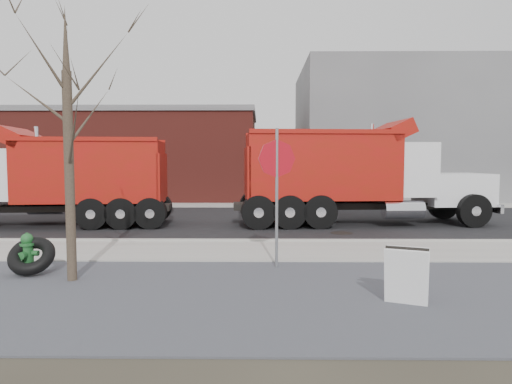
{
  "coord_description": "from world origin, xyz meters",
  "views": [
    {
      "loc": [
        0.43,
        -11.2,
        2.34
      ],
      "look_at": [
        0.29,
        2.19,
        1.4
      ],
      "focal_mm": 32.0,
      "sensor_mm": 36.0,
      "label": 1
    }
  ],
  "objects_px": {
    "fire_hydrant": "(27,255)",
    "dump_truck_red_b": "(64,177)",
    "sandwich_board": "(406,275)",
    "truck_tire": "(32,256)",
    "dump_truck_red_a": "(353,173)",
    "stop_sign": "(277,174)"
  },
  "relations": [
    {
      "from": "fire_hydrant",
      "to": "dump_truck_red_b",
      "type": "xyz_separation_m",
      "value": [
        -2.14,
        6.74,
        1.35
      ]
    },
    {
      "from": "sandwich_board",
      "to": "dump_truck_red_b",
      "type": "bearing_deg",
      "value": 159.43
    },
    {
      "from": "truck_tire",
      "to": "dump_truck_red_a",
      "type": "relative_size",
      "value": 0.11
    },
    {
      "from": "dump_truck_red_a",
      "to": "truck_tire",
      "type": "bearing_deg",
      "value": -141.22
    },
    {
      "from": "fire_hydrant",
      "to": "dump_truck_red_b",
      "type": "bearing_deg",
      "value": 112.44
    },
    {
      "from": "truck_tire",
      "to": "dump_truck_red_a",
      "type": "xyz_separation_m",
      "value": [
        7.98,
        7.47,
        1.48
      ]
    },
    {
      "from": "fire_hydrant",
      "to": "dump_truck_red_a",
      "type": "xyz_separation_m",
      "value": [
        8.14,
        7.34,
        1.5
      ]
    },
    {
      "from": "dump_truck_red_b",
      "to": "stop_sign",
      "type": "bearing_deg",
      "value": 133.95
    },
    {
      "from": "sandwich_board",
      "to": "dump_truck_red_a",
      "type": "xyz_separation_m",
      "value": [
        1.0,
        9.32,
        1.39
      ]
    },
    {
      "from": "truck_tire",
      "to": "dump_truck_red_b",
      "type": "xyz_separation_m",
      "value": [
        -2.29,
        6.87,
        1.34
      ]
    },
    {
      "from": "fire_hydrant",
      "to": "dump_truck_red_b",
      "type": "distance_m",
      "value": 7.2
    },
    {
      "from": "dump_truck_red_a",
      "to": "dump_truck_red_b",
      "type": "xyz_separation_m",
      "value": [
        -10.27,
        -0.6,
        -0.15
      ]
    },
    {
      "from": "sandwich_board",
      "to": "fire_hydrant",
      "type": "bearing_deg",
      "value": -172.88
    },
    {
      "from": "sandwich_board",
      "to": "dump_truck_red_b",
      "type": "height_order",
      "value": "dump_truck_red_b"
    },
    {
      "from": "truck_tire",
      "to": "stop_sign",
      "type": "relative_size",
      "value": 0.33
    },
    {
      "from": "truck_tire",
      "to": "dump_truck_red_b",
      "type": "height_order",
      "value": "dump_truck_red_b"
    },
    {
      "from": "truck_tire",
      "to": "dump_truck_red_b",
      "type": "relative_size",
      "value": 0.12
    },
    {
      "from": "sandwich_board",
      "to": "dump_truck_red_a",
      "type": "bearing_deg",
      "value": 106.58
    },
    {
      "from": "truck_tire",
      "to": "dump_truck_red_a",
      "type": "height_order",
      "value": "dump_truck_red_a"
    },
    {
      "from": "stop_sign",
      "to": "dump_truck_red_b",
      "type": "xyz_separation_m",
      "value": [
        -7.28,
        6.2,
        -0.3
      ]
    },
    {
      "from": "truck_tire",
      "to": "dump_truck_red_b",
      "type": "distance_m",
      "value": 7.37
    },
    {
      "from": "fire_hydrant",
      "to": "dump_truck_red_b",
      "type": "relative_size",
      "value": 0.1
    }
  ]
}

